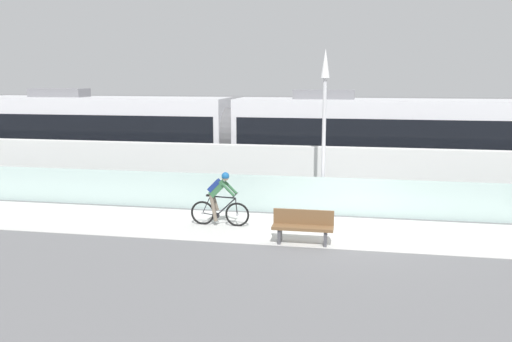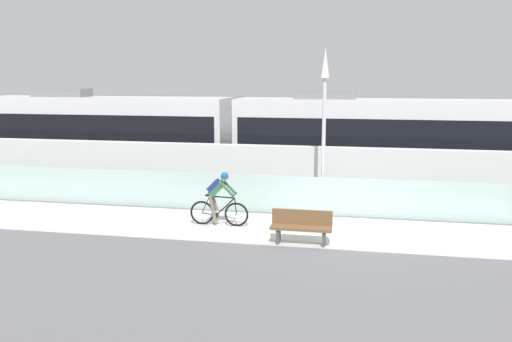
{
  "view_description": "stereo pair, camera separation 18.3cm",
  "coord_description": "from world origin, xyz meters",
  "px_view_note": "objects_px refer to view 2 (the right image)",
  "views": [
    {
      "loc": [
        0.33,
        -15.0,
        4.38
      ],
      "look_at": [
        -2.92,
        2.35,
        1.25
      ],
      "focal_mm": 37.99,
      "sensor_mm": 36.0,
      "label": 1
    },
    {
      "loc": [
        0.51,
        -14.97,
        4.38
      ],
      "look_at": [
        -2.92,
        2.35,
        1.25
      ],
      "focal_mm": 37.99,
      "sensor_mm": 36.0,
      "label": 2
    }
  ],
  "objects_px": {
    "tram": "(233,136)",
    "cyclist_on_bike": "(219,199)",
    "lamp_post_antenna": "(324,110)",
    "bench": "(301,226)"
  },
  "relations": [
    {
      "from": "tram",
      "to": "cyclist_on_bike",
      "type": "height_order",
      "value": "tram"
    },
    {
      "from": "cyclist_on_bike",
      "to": "lamp_post_antenna",
      "type": "relative_size",
      "value": 0.34
    },
    {
      "from": "tram",
      "to": "cyclist_on_bike",
      "type": "bearing_deg",
      "value": -79.93
    },
    {
      "from": "tram",
      "to": "bench",
      "type": "xyz_separation_m",
      "value": [
        3.8,
        -8.14,
        -1.41
      ]
    },
    {
      "from": "tram",
      "to": "lamp_post_antenna",
      "type": "height_order",
      "value": "lamp_post_antenna"
    },
    {
      "from": "lamp_post_antenna",
      "to": "bench",
      "type": "bearing_deg",
      "value": -94.81
    },
    {
      "from": "cyclist_on_bike",
      "to": "lamp_post_antenna",
      "type": "xyz_separation_m",
      "value": [
        2.88,
        2.15,
        2.49
      ]
    },
    {
      "from": "tram",
      "to": "cyclist_on_bike",
      "type": "xyz_separation_m",
      "value": [
        1.22,
        -6.85,
        -1.09
      ]
    },
    {
      "from": "tram",
      "to": "lamp_post_antenna",
      "type": "bearing_deg",
      "value": -48.94
    },
    {
      "from": "cyclist_on_bike",
      "to": "bench",
      "type": "bearing_deg",
      "value": -26.38
    }
  ]
}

